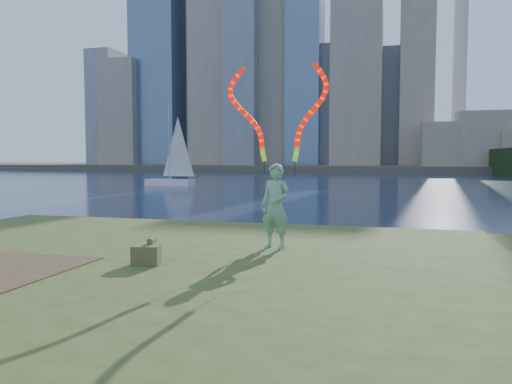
% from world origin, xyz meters
% --- Properties ---
extents(ground, '(320.00, 320.00, 0.00)m').
position_xyz_m(ground, '(0.00, 0.00, 0.00)').
color(ground, '#19253F').
rests_on(ground, ground).
extents(grassy_knoll, '(20.00, 18.00, 0.80)m').
position_xyz_m(grassy_knoll, '(0.00, -2.30, 0.34)').
color(grassy_knoll, '#3A4A1A').
rests_on(grassy_knoll, ground).
extents(far_shore, '(320.00, 40.00, 1.20)m').
position_xyz_m(far_shore, '(0.00, 95.00, 0.60)').
color(far_shore, '#4A4536').
rests_on(far_shore, ground).
extents(woman_with_ribbons, '(2.05, 0.67, 4.15)m').
position_xyz_m(woman_with_ribbons, '(2.33, 0.22, 2.19)').
color(woman_with_ribbons, '#1D7646').
rests_on(woman_with_ribbons, grassy_knoll).
extents(canvas_bag, '(0.54, 0.60, 0.46)m').
position_xyz_m(canvas_bag, '(0.45, -1.97, 0.99)').
color(canvas_bag, '#505228').
rests_on(canvas_bag, grassy_knoll).
extents(sailboat, '(4.99, 1.92, 7.50)m').
position_xyz_m(sailboat, '(-15.44, 33.64, 1.29)').
color(sailboat, white).
rests_on(sailboat, ground).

